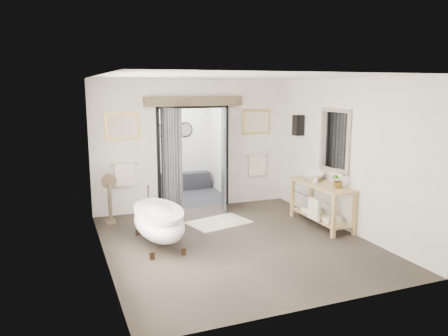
{
  "coord_description": "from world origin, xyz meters",
  "views": [
    {
      "loc": [
        -2.9,
        -6.8,
        2.73
      ],
      "look_at": [
        0.0,
        0.6,
        1.25
      ],
      "focal_mm": 35.0,
      "sensor_mm": 36.0,
      "label": 1
    }
  ],
  "objects_px": {
    "vanity": "(321,201)",
    "basin": "(312,177)",
    "clawfoot_tub": "(159,221)",
    "rug": "(219,222)"
  },
  "relations": [
    {
      "from": "vanity",
      "to": "basin",
      "type": "distance_m",
      "value": 0.54
    },
    {
      "from": "vanity",
      "to": "basin",
      "type": "height_order",
      "value": "basin"
    },
    {
      "from": "clawfoot_tub",
      "to": "rug",
      "type": "distance_m",
      "value": 1.67
    },
    {
      "from": "rug",
      "to": "basin",
      "type": "distance_m",
      "value": 2.11
    },
    {
      "from": "basin",
      "to": "vanity",
      "type": "bearing_deg",
      "value": -91.94
    },
    {
      "from": "clawfoot_tub",
      "to": "basin",
      "type": "relative_size",
      "value": 3.54
    },
    {
      "from": "rug",
      "to": "basin",
      "type": "bearing_deg",
      "value": -17.93
    },
    {
      "from": "rug",
      "to": "basin",
      "type": "relative_size",
      "value": 2.36
    },
    {
      "from": "clawfoot_tub",
      "to": "rug",
      "type": "relative_size",
      "value": 1.5
    },
    {
      "from": "clawfoot_tub",
      "to": "basin",
      "type": "distance_m",
      "value": 3.27
    }
  ]
}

